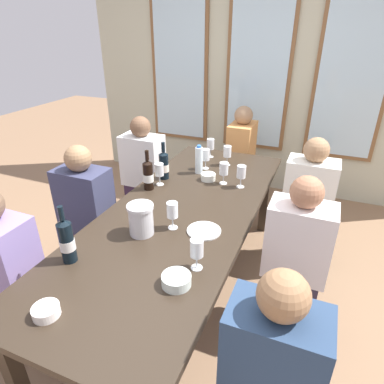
{
  "coord_description": "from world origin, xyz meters",
  "views": [
    {
      "loc": [
        0.8,
        -1.75,
        1.86
      ],
      "look_at": [
        0.0,
        0.19,
        0.79
      ],
      "focal_mm": 31.13,
      "sensor_mm": 36.0,
      "label": 1
    }
  ],
  "objects": [
    {
      "name": "tasting_bowl_2",
      "position": [
        -0.17,
        -1.03,
        0.76
      ],
      "size": [
        0.12,
        0.12,
        0.05
      ],
      "primitive_type": "cylinder",
      "color": "white",
      "rests_on": "dining_table"
    },
    {
      "name": "seated_person_2",
      "position": [
        -0.76,
        -0.05,
        0.53
      ],
      "size": [
        0.38,
        0.24,
        1.11
      ],
      "color": "#2C2140",
      "rests_on": "ground"
    },
    {
      "name": "wine_glass_0",
      "position": [
        0.04,
        -0.21,
        0.86
      ],
      "size": [
        0.07,
        0.07,
        0.17
      ],
      "color": "white",
      "rests_on": "dining_table"
    },
    {
      "name": "water_bottle",
      "position": [
        -0.12,
        0.63,
        0.85
      ],
      "size": [
        0.06,
        0.06,
        0.24
      ],
      "color": "white",
      "rests_on": "dining_table"
    },
    {
      "name": "seated_person_0",
      "position": [
        -0.76,
        -0.77,
        0.53
      ],
      "size": [
        0.38,
        0.24,
        1.11
      ],
      "color": "#312D3D",
      "rests_on": "ground"
    },
    {
      "name": "dining_table",
      "position": [
        0.0,
        0.0,
        0.67
      ],
      "size": [
        0.93,
        2.45,
        0.74
      ],
      "color": "#30251B",
      "rests_on": "ground"
    },
    {
      "name": "white_plate_0",
      "position": [
        0.23,
        -0.17,
        0.74
      ],
      "size": [
        0.21,
        0.21,
        0.01
      ],
      "primitive_type": "cylinder",
      "color": "white",
      "rests_on": "dining_table"
    },
    {
      "name": "wine_bottle_2",
      "position": [
        -0.33,
        -0.7,
        0.87
      ],
      "size": [
        0.08,
        0.08,
        0.32
      ],
      "color": "black",
      "rests_on": "dining_table"
    },
    {
      "name": "seated_person_3",
      "position": [
        0.76,
        0.02,
        0.53
      ],
      "size": [
        0.38,
        0.24,
        1.11
      ],
      "color": "#332A3B",
      "rests_on": "ground"
    },
    {
      "name": "back_wall_with_windows",
      "position": [
        0.0,
        2.15,
        1.45
      ],
      "size": [
        4.13,
        0.1,
        2.9
      ],
      "color": "#BABA9E",
      "rests_on": "ground"
    },
    {
      "name": "tasting_bowl_0",
      "position": [
        0.26,
        -0.65,
        0.77
      ],
      "size": [
        0.14,
        0.14,
        0.05
      ],
      "primitive_type": "cylinder",
      "color": "white",
      "rests_on": "dining_table"
    },
    {
      "name": "tasting_bowl_1",
      "position": [
        -0.0,
        0.53,
        0.77
      ],
      "size": [
        0.12,
        0.12,
        0.05
      ],
      "primitive_type": "cylinder",
      "color": "white",
      "rests_on": "dining_table"
    },
    {
      "name": "wine_glass_7",
      "position": [
        -0.32,
        0.3,
        0.86
      ],
      "size": [
        0.07,
        0.07,
        0.17
      ],
      "color": "white",
      "rests_on": "dining_table"
    },
    {
      "name": "ground_plane",
      "position": [
        0.0,
        0.0,
        0.0
      ],
      "size": [
        12.0,
        12.0,
        0.0
      ],
      "primitive_type": "plane",
      "color": "#87654A"
    },
    {
      "name": "seated_person_6",
      "position": [
        0.0,
        1.57,
        0.53
      ],
      "size": [
        0.24,
        0.38,
        1.11
      ],
      "color": "#35213F",
      "rests_on": "ground"
    },
    {
      "name": "wine_glass_4",
      "position": [
        0.05,
        0.88,
        0.86
      ],
      "size": [
        0.07,
        0.07,
        0.17
      ],
      "color": "white",
      "rests_on": "dining_table"
    },
    {
      "name": "wine_glass_5",
      "position": [
        -0.15,
        1.01,
        0.86
      ],
      "size": [
        0.07,
        0.07,
        0.17
      ],
      "color": "white",
      "rests_on": "dining_table"
    },
    {
      "name": "wine_glass_1",
      "position": [
        -0.1,
        0.74,
        0.86
      ],
      "size": [
        0.07,
        0.07,
        0.17
      ],
      "color": "white",
      "rests_on": "dining_table"
    },
    {
      "name": "wine_glass_2",
      "position": [
        0.31,
        -0.5,
        0.86
      ],
      "size": [
        0.07,
        0.07,
        0.17
      ],
      "color": "white",
      "rests_on": "dining_table"
    },
    {
      "name": "seated_person_1",
      "position": [
        0.76,
        -0.83,
        0.53
      ],
      "size": [
        0.38,
        0.24,
        1.11
      ],
      "color": "#35273F",
      "rests_on": "ground"
    },
    {
      "name": "wine_glass_6",
      "position": [
        0.27,
        0.5,
        0.86
      ],
      "size": [
        0.07,
        0.07,
        0.17
      ],
      "color": "white",
      "rests_on": "dining_table"
    },
    {
      "name": "seated_person_5",
      "position": [
        0.76,
        0.77,
        0.53
      ],
      "size": [
        0.38,
        0.24,
        1.11
      ],
      "color": "#233843",
      "rests_on": "ground"
    },
    {
      "name": "wine_bottle_0",
      "position": [
        -0.36,
        0.21,
        0.85
      ],
      "size": [
        0.08,
        0.08,
        0.3
      ],
      "color": "black",
      "rests_on": "dining_table"
    },
    {
      "name": "seated_person_4",
      "position": [
        -0.76,
        0.81,
        0.53
      ],
      "size": [
        0.38,
        0.24,
        1.11
      ],
      "color": "#352239",
      "rests_on": "ground"
    },
    {
      "name": "wine_bottle_1",
      "position": [
        -0.34,
        0.42,
        0.85
      ],
      "size": [
        0.08,
        0.08,
        0.3
      ],
      "color": "black",
      "rests_on": "dining_table"
    },
    {
      "name": "wine_glass_3",
      "position": [
        0.13,
        0.51,
        0.86
      ],
      "size": [
        0.07,
        0.07,
        0.17
      ],
      "color": "white",
      "rests_on": "dining_table"
    },
    {
      "name": "metal_pitcher",
      "position": [
        -0.11,
        -0.33,
        0.84
      ],
      "size": [
        0.16,
        0.16,
        0.19
      ],
      "color": "silver",
      "rests_on": "dining_table"
    }
  ]
}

